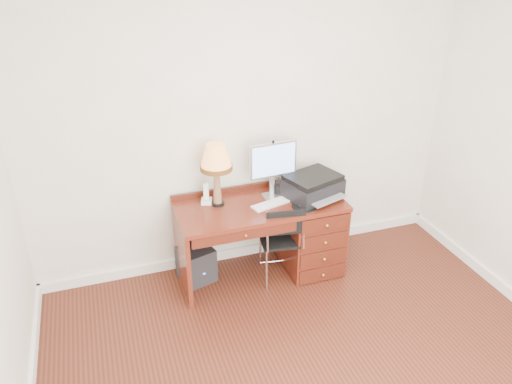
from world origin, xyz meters
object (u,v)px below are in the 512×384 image
object	(u,v)px
monitor	(273,163)
leg_lamp	(216,161)
chair	(283,236)
phone	(206,197)
printer	(312,186)
desk	(292,230)
equipment_box	(196,264)

from	to	relation	value
monitor	leg_lamp	distance (m)	0.53
chair	phone	bearing A→B (deg)	160.01
leg_lamp	chair	size ratio (longest dim) A/B	0.72
printer	phone	world-z (taller)	printer
desk	equipment_box	world-z (taller)	desk
monitor	printer	world-z (taller)	monitor
monitor	leg_lamp	bearing A→B (deg)	177.32
monitor	leg_lamp	world-z (taller)	leg_lamp
leg_lamp	phone	size ratio (longest dim) A/B	2.96
printer	monitor	bearing A→B (deg)	139.38
printer	chair	distance (m)	0.52
leg_lamp	equipment_box	size ratio (longest dim) A/B	1.71
desk	phone	size ratio (longest dim) A/B	7.76
desk	phone	distance (m)	0.88
chair	equipment_box	distance (m)	0.86
printer	chair	world-z (taller)	printer
phone	equipment_box	world-z (taller)	phone
desk	printer	size ratio (longest dim) A/B	2.63
printer	chair	bearing A→B (deg)	-173.12
printer	phone	xyz separation A→B (m)	(-0.95, 0.18, -0.05)
leg_lamp	equipment_box	distance (m)	1.03
desk	chair	bearing A→B (deg)	-132.88
monitor	phone	bearing A→B (deg)	172.11
desk	chair	size ratio (longest dim) A/B	1.87
desk	phone	bearing A→B (deg)	167.98
printer	leg_lamp	size ratio (longest dim) A/B	0.99
monitor	printer	bearing A→B (deg)	-26.16
chair	monitor	bearing A→B (deg)	98.52
monitor	phone	size ratio (longest dim) A/B	2.66
printer	chair	size ratio (longest dim) A/B	0.71
desk	printer	distance (m)	0.48
chair	equipment_box	size ratio (longest dim) A/B	2.39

